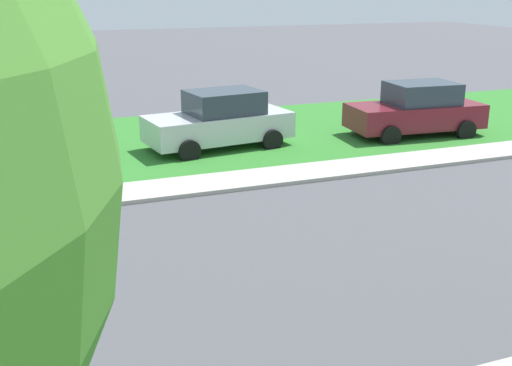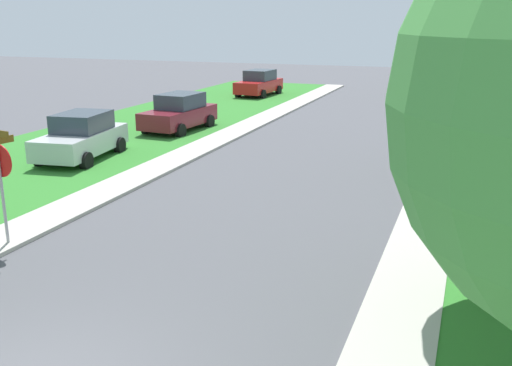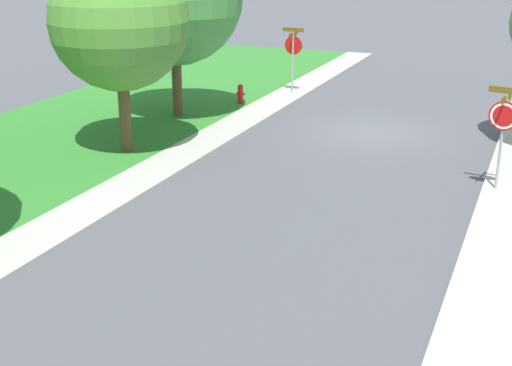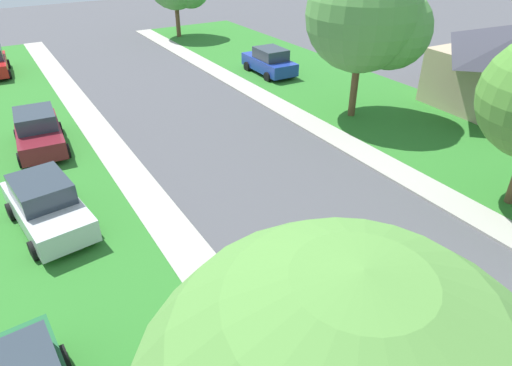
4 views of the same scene
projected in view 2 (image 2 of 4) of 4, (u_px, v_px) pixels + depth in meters
The scene contains 8 objects.
sidewalk_east at pixel (433, 195), 17.50m from camera, with size 1.40×56.00×0.10m, color #ADA89E.
sidewalk_west at pixel (156, 168), 20.64m from camera, with size 1.40×56.00×0.10m, color #ADA89E.
lawn_west at pixel (47, 158), 22.22m from camera, with size 8.00×56.00×0.08m, color #2D7528.
stop_sign_far_corner at pixel (0, 168), 13.23m from camera, with size 0.91×0.91×2.77m.
car_red_across_road at pixel (259, 83), 39.67m from camera, with size 2.28×4.42×1.76m.
car_silver_behind_trees at pixel (81, 137), 21.85m from camera, with size 2.45×4.50×1.76m.
car_maroon_far_down_street at pixel (179, 113), 27.40m from camera, with size 2.27×4.42×1.76m.
tree_across_left at pixel (502, 30), 37.04m from camera, with size 4.95×4.61×6.87m.
Camera 2 is at (5.56, -5.53, 5.16)m, focal length 41.13 mm.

